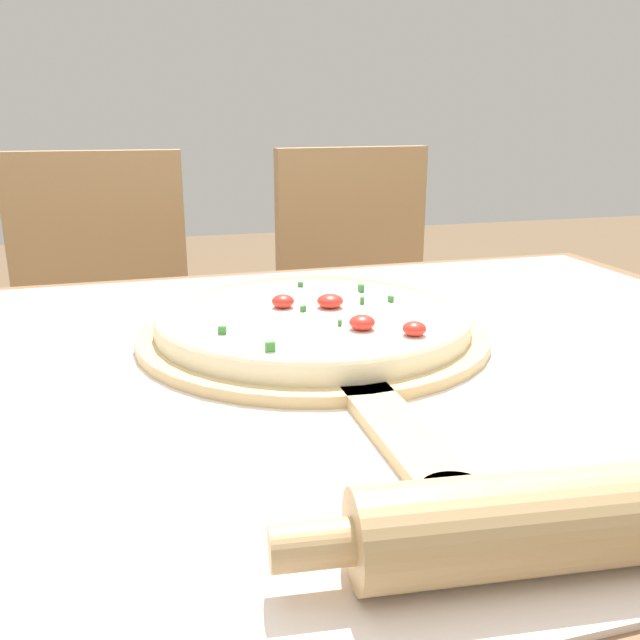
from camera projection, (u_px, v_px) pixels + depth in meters
name	position (u px, v px, depth m)	size (l,w,h in m)	color
dining_table	(344.00, 455.00, 0.75)	(1.18, 0.90, 0.72)	brown
towel_cloth	(345.00, 361.00, 0.72)	(1.10, 0.82, 0.00)	silver
pizza_peel	(317.00, 337.00, 0.77)	(0.40, 0.59, 0.01)	tan
pizza	(313.00, 317.00, 0.78)	(0.36, 0.36, 0.04)	beige
chair_left	(103.00, 331.00, 1.47)	(0.42, 0.42, 0.90)	tan
chair_right	(365.00, 311.00, 1.62)	(0.43, 0.43, 0.90)	tan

